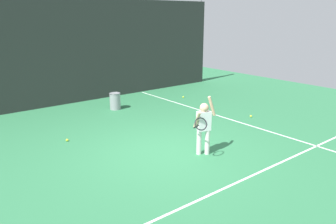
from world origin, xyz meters
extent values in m
plane|color=#2D7247|center=(0.00, 0.00, 0.00)|extent=(20.00, 20.00, 0.00)
cube|color=white|center=(0.00, -2.02, 0.00)|extent=(9.00, 0.05, 0.00)
cube|color=white|center=(3.09, 1.00, 0.00)|extent=(0.05, 9.00, 0.00)
cube|color=#282D2B|center=(0.00, 5.67, 1.83)|extent=(13.33, 0.08, 3.65)
cylinder|color=slate|center=(0.00, 5.73, 1.90)|extent=(0.09, 0.09, 3.80)
cylinder|color=slate|center=(3.26, 5.73, 1.90)|extent=(0.09, 0.09, 3.80)
cylinder|color=slate|center=(6.51, 5.73, 1.90)|extent=(0.09, 0.09, 3.80)
cylinder|color=silver|center=(0.51, -0.58, 0.29)|extent=(0.11, 0.11, 0.58)
cylinder|color=silver|center=(0.66, -0.69, 0.29)|extent=(0.11, 0.11, 0.58)
cube|color=white|center=(0.58, -0.64, 0.80)|extent=(0.34, 0.25, 0.44)
sphere|color=tan|center=(0.58, -0.64, 1.10)|extent=(0.20, 0.20, 0.20)
cylinder|color=tan|center=(0.77, -0.68, 1.12)|extent=(0.22, 0.13, 0.46)
cylinder|color=tan|center=(0.38, -0.63, 0.87)|extent=(0.15, 0.30, 0.43)
cylinder|color=black|center=(0.27, -0.72, 0.75)|extent=(0.10, 0.24, 0.15)
torus|color=black|center=(0.20, -0.93, 0.88)|extent=(0.32, 0.24, 0.26)
cylinder|color=gray|center=(0.93, 3.95, 0.28)|extent=(0.36, 0.36, 0.55)
torus|color=#595B60|center=(0.93, 3.95, 0.55)|extent=(0.38, 0.38, 0.02)
sphere|color=#CCE033|center=(-1.54, 2.08, 0.03)|extent=(0.07, 0.07, 0.07)
sphere|color=#CCE033|center=(3.78, 3.72, 0.03)|extent=(0.07, 0.07, 0.07)
sphere|color=#CCE033|center=(3.77, 0.49, 0.03)|extent=(0.07, 0.07, 0.07)
camera|label=1|loc=(-4.46, -5.68, 3.07)|focal=35.63mm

